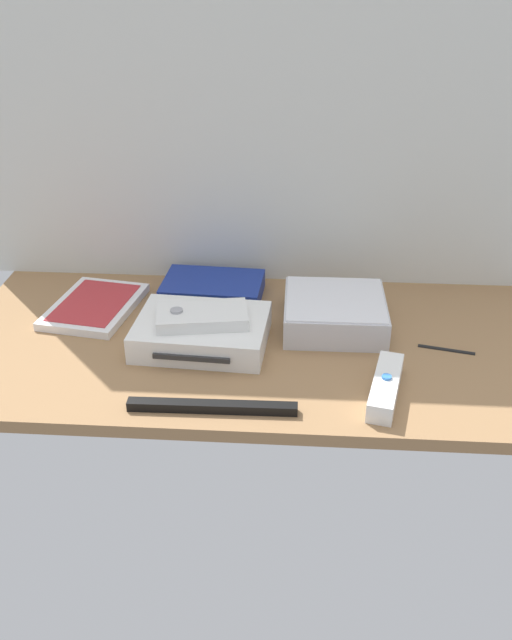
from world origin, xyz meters
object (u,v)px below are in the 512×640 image
Objects in this scene: game_console at (202,332)px; mini_computer at (335,312)px; game_case at (95,306)px; stylus_pen at (447,348)px; sensor_bar at (212,407)px; network_router at (213,289)px; remote_classic_pad at (202,316)px; remote_wand at (386,387)px.

game_console is 22.91cm from mini_computer.
stylus_pen is at bearing -0.03° from game_case.
network_router is at bearing 95.91° from sensor_bar.
network_router reaches higher than stylus_pen.
remote_classic_pad reaches higher than mini_computer.
remote_wand is 17.42cm from stylus_pen.
stylus_pen is at bearing -20.74° from mini_computer.
remote_wand reaches higher than stylus_pen.
game_case is at bearing 129.82° from sensor_bar.
game_console is at bearing -17.28° from game_case.
sensor_bar is at bearing -155.13° from remote_wand.
mini_computer reaches higher than game_case.
remote_classic_pad is at bearing -18.25° from game_case.
game_case is 0.87× the size of sensor_bar.
game_case is 1.37× the size of remote_wand.
game_console is 1.05× the size of game_case.
mini_computer reaches higher than remote_wand.
remote_wand is at bearing -129.64° from stylus_pen.
sensor_bar is 40.36cm from stylus_pen.
remote_classic_pad is (-21.51, -7.88, 2.77)cm from mini_computer.
network_router is 17.76cm from remote_classic_pad.
network_router reaches higher than game_case.
mini_computer is 21.31cm from remote_wand.
mini_computer is 0.92× the size of network_router.
mini_computer reaches higher than stylus_pen.
network_router and remote_wand have the same top height.
mini_computer is at bearing 22.31° from game_console.
game_case reaches higher than stylus_pen.
sensor_bar is (3.92, -18.30, -1.50)cm from game_console.
game_case is 24.05cm from remote_classic_pad.
remote_wand is 1.69× the size of stylus_pen.
stylus_pen is (11.09, 13.38, -1.16)cm from remote_wand.
remote_wand is (6.81, -20.16, -1.13)cm from mini_computer.
game_case is 54.43cm from remote_wand.
game_console reaches higher than game_case.
game_console is at bearing -161.34° from mini_computer.
stylus_pen is at bearing 26.91° from sensor_bar.
game_console is at bearing 100.87° from remote_classic_pad.
sensor_bar is (4.21, -35.11, -1.00)cm from network_router.
sensor_bar is at bearing -79.87° from network_router.
network_router is 35.38cm from sensor_bar.
remote_classic_pad is at bearing 168.89° from remote_wand.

